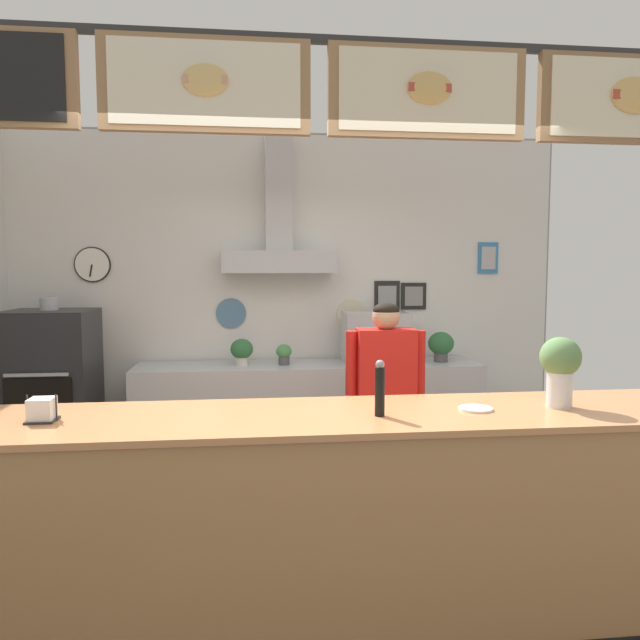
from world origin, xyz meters
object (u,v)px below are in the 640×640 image
at_px(pizza_oven, 53,396).
at_px(shop_worker, 385,404).
at_px(espresso_machine, 376,338).
at_px(condiment_plate, 476,409).
at_px(potted_rosemary, 284,353).
at_px(basil_vase, 560,368).
at_px(napkin_holder, 42,411).
at_px(pepper_grinder, 380,388).
at_px(potted_sage, 441,345).
at_px(potted_oregano, 242,350).

height_order(pizza_oven, shop_worker, shop_worker).
bearing_deg(espresso_machine, pizza_oven, -176.23).
bearing_deg(espresso_machine, condiment_plate, -90.70).
height_order(shop_worker, potted_rosemary, shop_worker).
bearing_deg(basil_vase, potted_rosemary, 116.44).
bearing_deg(basil_vase, shop_worker, 115.07).
distance_m(basil_vase, napkin_holder, 2.44).
xyz_separation_m(shop_worker, pepper_grinder, (-0.33, -1.32, 0.39)).
bearing_deg(potted_rosemary, basil_vase, -63.56).
height_order(pizza_oven, basil_vase, pizza_oven).
relative_size(potted_sage, pepper_grinder, 1.05).
distance_m(pizza_oven, pepper_grinder, 3.28).
bearing_deg(shop_worker, potted_oregano, -48.83).
xyz_separation_m(pizza_oven, potted_rosemary, (1.91, 0.17, 0.30)).
distance_m(shop_worker, espresso_machine, 1.27).
xyz_separation_m(condiment_plate, napkin_holder, (-2.00, 0.02, 0.04)).
relative_size(potted_sage, condiment_plate, 1.69).
relative_size(shop_worker, potted_oregano, 6.53).
bearing_deg(shop_worker, pizza_oven, -20.60).
bearing_deg(pizza_oven, shop_worker, -22.12).
height_order(pepper_grinder, condiment_plate, pepper_grinder).
bearing_deg(pepper_grinder, pizza_oven, 133.33).
xyz_separation_m(potted_sage, potted_rosemary, (-1.44, -0.02, -0.05)).
xyz_separation_m(basil_vase, condiment_plate, (-0.43, -0.01, -0.19)).
bearing_deg(potted_oregano, potted_rosemary, -0.92).
bearing_deg(espresso_machine, potted_sage, 0.84).
distance_m(potted_rosemary, potted_oregano, 0.37).
distance_m(potted_rosemary, napkin_holder, 2.74).
distance_m(pizza_oven, espresso_machine, 2.78).
height_order(pizza_oven, pepper_grinder, pizza_oven).
height_order(potted_sage, basil_vase, basil_vase).
height_order(espresso_machine, basil_vase, basil_vase).
relative_size(potted_oregano, napkin_holder, 1.80).
xyz_separation_m(potted_rosemary, potted_oregano, (-0.37, 0.01, 0.03)).
height_order(shop_worker, potted_sage, shop_worker).
height_order(shop_worker, pepper_grinder, shop_worker).
xyz_separation_m(espresso_machine, condiment_plate, (-0.03, -2.47, -0.06)).
bearing_deg(shop_worker, basil_vase, 116.59).
bearing_deg(pizza_oven, condiment_plate, -40.28).
distance_m(potted_sage, basil_vase, 2.49).
xyz_separation_m(pepper_grinder, napkin_holder, (-1.52, 0.08, -0.08)).
bearing_deg(basil_vase, espresso_machine, 99.15).
bearing_deg(napkin_holder, espresso_machine, 50.42).
relative_size(pizza_oven, basil_vase, 4.40).
bearing_deg(potted_sage, pepper_grinder, -113.88).
relative_size(pizza_oven, espresso_machine, 2.65).
bearing_deg(potted_rosemary, pepper_grinder, -83.03).
bearing_deg(pepper_grinder, potted_sage, 66.12).
xyz_separation_m(shop_worker, potted_oregano, (-1.01, 1.22, 0.23)).
distance_m(potted_oregano, pepper_grinder, 2.63).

